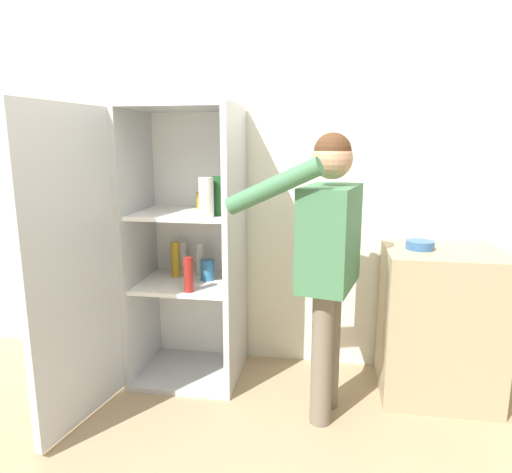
{
  "coord_description": "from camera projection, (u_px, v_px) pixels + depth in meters",
  "views": [
    {
      "loc": [
        0.53,
        -2.09,
        1.53
      ],
      "look_at": [
        0.09,
        0.64,
        0.96
      ],
      "focal_mm": 32.0,
      "sensor_mm": 36.0,
      "label": 1
    }
  ],
  "objects": [
    {
      "name": "wall_back",
      "position": [
        251.0,
        180.0,
        3.1
      ],
      "size": [
        7.0,
        0.06,
        2.55
      ],
      "color": "silver",
      "rests_on": "ground_plane"
    },
    {
      "name": "counter",
      "position": [
        439.0,
        323.0,
        2.76
      ],
      "size": [
        0.67,
        0.56,
        0.91
      ],
      "color": "tan",
      "rests_on": "ground_plane"
    },
    {
      "name": "ground_plane",
      "position": [
        220.0,
        437.0,
        2.41
      ],
      "size": [
        12.0,
        12.0,
        0.0
      ],
      "primitive_type": "plane",
      "color": "tan"
    },
    {
      "name": "refrigerator",
      "position": [
        167.0,
        249.0,
        2.82
      ],
      "size": [
        0.83,
        1.25,
        1.76
      ],
      "color": "#B7BABC",
      "rests_on": "ground_plane"
    },
    {
      "name": "person",
      "position": [
        328.0,
        246.0,
        2.43
      ],
      "size": [
        0.71,
        0.59,
        1.58
      ],
      "color": "#726656",
      "rests_on": "ground_plane"
    },
    {
      "name": "bowl",
      "position": [
        420.0,
        245.0,
        2.69
      ],
      "size": [
        0.16,
        0.16,
        0.05
      ],
      "color": "#335B8E",
      "rests_on": "counter"
    }
  ]
}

